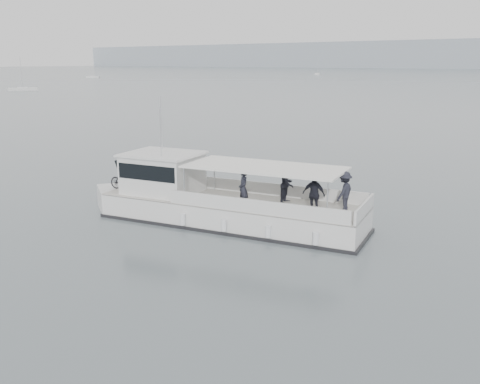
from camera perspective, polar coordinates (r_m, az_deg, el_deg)
The scene contains 3 objects.
ground at distance 28.45m, azimuth 1.24°, elevation -1.19°, with size 1400.00×1400.00×0.00m, color #505B5E.
tour_boat at distance 25.14m, azimuth -3.42°, elevation -0.95°, with size 14.09×6.13×5.89m.
moored_fleet at distance 212.06m, azimuth 24.12°, elevation 10.73°, with size 322.29×335.08×9.41m.
Camera 1 is at (16.51, -21.97, 7.35)m, focal length 40.00 mm.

